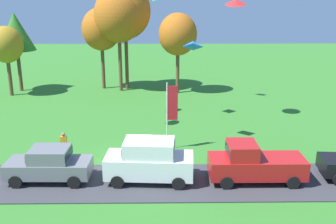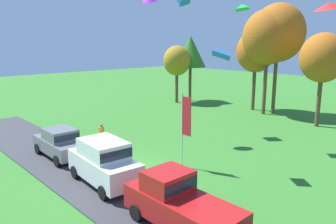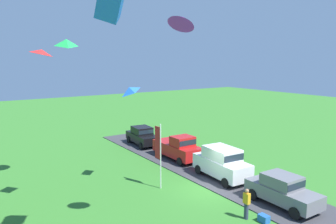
{
  "view_description": "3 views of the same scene",
  "coord_description": "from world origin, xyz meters",
  "px_view_note": "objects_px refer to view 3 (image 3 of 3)",
  "views": [
    {
      "loc": [
        1.85,
        -21.01,
        9.56
      ],
      "look_at": [
        2.2,
        3.5,
        2.25
      ],
      "focal_mm": 42.0,
      "sensor_mm": 36.0,
      "label": 1
    },
    {
      "loc": [
        14.83,
        -10.22,
        7.13
      ],
      "look_at": [
        0.2,
        3.32,
        2.88
      ],
      "focal_mm": 35.0,
      "sensor_mm": 36.0,
      "label": 2
    },
    {
      "loc": [
        -15.55,
        13.92,
        8.57
      ],
      "look_at": [
        -0.53,
        3.83,
        5.67
      ],
      "focal_mm": 35.0,
      "sensor_mm": 36.0,
      "label": 3
    }
  ],
  "objects_px": {
    "cooler_box": "(264,219)",
    "kite_diamond_trailing_tail": "(129,90)",
    "flag_banner": "(159,147)",
    "kite_diamond_topmost": "(66,43)",
    "kite_delta_high_right": "(182,21)",
    "kite_delta_low_drifter": "(41,52)",
    "car_sedan_far_end": "(142,135)",
    "car_pickup_by_flagpole": "(178,147)",
    "kite_box_high_left": "(110,3)",
    "car_sedan_mid_row": "(282,189)",
    "person_watching_sky": "(246,204)",
    "car_suv_near_entrance": "(222,162)"
  },
  "relations": [
    {
      "from": "person_watching_sky",
      "to": "cooler_box",
      "type": "distance_m",
      "value": 1.15
    },
    {
      "from": "car_sedan_mid_row",
      "to": "cooler_box",
      "type": "relative_size",
      "value": 7.92
    },
    {
      "from": "car_sedan_mid_row",
      "to": "car_pickup_by_flagpole",
      "type": "bearing_deg",
      "value": -1.0
    },
    {
      "from": "car_pickup_by_flagpole",
      "to": "car_sedan_far_end",
      "type": "xyz_separation_m",
      "value": [
        6.0,
        0.17,
        -0.07
      ]
    },
    {
      "from": "kite_delta_low_drifter",
      "to": "flag_banner",
      "type": "bearing_deg",
      "value": -128.82
    },
    {
      "from": "car_suv_near_entrance",
      "to": "kite_box_high_left",
      "type": "relative_size",
      "value": 3.99
    },
    {
      "from": "flag_banner",
      "to": "cooler_box",
      "type": "xyz_separation_m",
      "value": [
        -7.23,
        -2.05,
        -2.59
      ]
    },
    {
      "from": "car_suv_near_entrance",
      "to": "kite_diamond_topmost",
      "type": "distance_m",
      "value": 13.41
    },
    {
      "from": "car_suv_near_entrance",
      "to": "flag_banner",
      "type": "height_order",
      "value": "flag_banner"
    },
    {
      "from": "car_pickup_by_flagpole",
      "to": "kite_box_high_left",
      "type": "xyz_separation_m",
      "value": [
        -10.55,
        10.73,
        9.54
      ]
    },
    {
      "from": "car_sedan_mid_row",
      "to": "person_watching_sky",
      "type": "relative_size",
      "value": 2.59
    },
    {
      "from": "kite_box_high_left",
      "to": "kite_delta_low_drifter",
      "type": "distance_m",
      "value": 11.28
    },
    {
      "from": "car_pickup_by_flagpole",
      "to": "flag_banner",
      "type": "xyz_separation_m",
      "value": [
        -4.23,
        4.67,
        1.69
      ]
    },
    {
      "from": "kite_box_high_left",
      "to": "kite_diamond_topmost",
      "type": "relative_size",
      "value": 1.34
    },
    {
      "from": "car_suv_near_entrance",
      "to": "kite_diamond_topmost",
      "type": "height_order",
      "value": "kite_diamond_topmost"
    },
    {
      "from": "flag_banner",
      "to": "kite_diamond_trailing_tail",
      "type": "height_order",
      "value": "kite_diamond_trailing_tail"
    },
    {
      "from": "car_sedan_far_end",
      "to": "cooler_box",
      "type": "distance_m",
      "value": 17.65
    },
    {
      "from": "kite_diamond_topmost",
      "to": "kite_delta_low_drifter",
      "type": "distance_m",
      "value": 5.64
    },
    {
      "from": "car_pickup_by_flagpole",
      "to": "car_suv_near_entrance",
      "type": "bearing_deg",
      "value": 179.22
    },
    {
      "from": "car_suv_near_entrance",
      "to": "flag_banner",
      "type": "xyz_separation_m",
      "value": [
        1.23,
        4.6,
        1.5
      ]
    },
    {
      "from": "kite_box_high_left",
      "to": "kite_delta_low_drifter",
      "type": "relative_size",
      "value": 0.77
    },
    {
      "from": "car_sedan_mid_row",
      "to": "kite_delta_high_right",
      "type": "relative_size",
      "value": 3.7
    },
    {
      "from": "car_sedan_far_end",
      "to": "kite_diamond_topmost",
      "type": "height_order",
      "value": "kite_diamond_topmost"
    },
    {
      "from": "person_watching_sky",
      "to": "kite_box_high_left",
      "type": "bearing_deg",
      "value": 89.09
    },
    {
      "from": "car_pickup_by_flagpole",
      "to": "kite_diamond_trailing_tail",
      "type": "xyz_separation_m",
      "value": [
        -2.81,
        6.06,
        5.48
      ]
    },
    {
      "from": "car_sedan_mid_row",
      "to": "cooler_box",
      "type": "height_order",
      "value": "car_sedan_mid_row"
    },
    {
      "from": "person_watching_sky",
      "to": "flag_banner",
      "type": "xyz_separation_m",
      "value": [
        6.44,
        1.54,
        1.92
      ]
    },
    {
      "from": "kite_delta_high_right",
      "to": "kite_delta_low_drifter",
      "type": "height_order",
      "value": "kite_delta_high_right"
    },
    {
      "from": "car_suv_near_entrance",
      "to": "person_watching_sky",
      "type": "height_order",
      "value": "car_suv_near_entrance"
    },
    {
      "from": "car_suv_near_entrance",
      "to": "car_pickup_by_flagpole",
      "type": "distance_m",
      "value": 5.46
    },
    {
      "from": "kite_diamond_topmost",
      "to": "car_sedan_mid_row",
      "type": "bearing_deg",
      "value": -118.49
    },
    {
      "from": "person_watching_sky",
      "to": "kite_delta_high_right",
      "type": "distance_m",
      "value": 10.25
    },
    {
      "from": "cooler_box",
      "to": "kite_diamond_topmost",
      "type": "relative_size",
      "value": 0.63
    },
    {
      "from": "flag_banner",
      "to": "car_sedan_mid_row",
      "type": "bearing_deg",
      "value": -145.44
    },
    {
      "from": "car_suv_near_entrance",
      "to": "cooler_box",
      "type": "height_order",
      "value": "car_suv_near_entrance"
    },
    {
      "from": "car_sedan_mid_row",
      "to": "car_pickup_by_flagpole",
      "type": "height_order",
      "value": "car_pickup_by_flagpole"
    },
    {
      "from": "car_sedan_far_end",
      "to": "car_pickup_by_flagpole",
      "type": "bearing_deg",
      "value": -178.4
    },
    {
      "from": "flag_banner",
      "to": "kite_delta_low_drifter",
      "type": "bearing_deg",
      "value": 51.18
    },
    {
      "from": "car_sedan_far_end",
      "to": "cooler_box",
      "type": "relative_size",
      "value": 8.08
    },
    {
      "from": "cooler_box",
      "to": "kite_diamond_trailing_tail",
      "type": "xyz_separation_m",
      "value": [
        8.65,
        3.44,
        6.38
      ]
    },
    {
      "from": "person_watching_sky",
      "to": "kite_delta_low_drifter",
      "type": "height_order",
      "value": "kite_delta_low_drifter"
    },
    {
      "from": "car_suv_near_entrance",
      "to": "flag_banner",
      "type": "distance_m",
      "value": 4.99
    },
    {
      "from": "car_sedan_far_end",
      "to": "cooler_box",
      "type": "xyz_separation_m",
      "value": [
        -17.46,
        2.46,
        -0.84
      ]
    },
    {
      "from": "cooler_box",
      "to": "kite_box_high_left",
      "type": "distance_m",
      "value": 13.25
    },
    {
      "from": "kite_diamond_topmost",
      "to": "car_suv_near_entrance",
      "type": "bearing_deg",
      "value": -92.35
    },
    {
      "from": "kite_delta_high_right",
      "to": "kite_delta_low_drifter",
      "type": "relative_size",
      "value": 0.78
    },
    {
      "from": "person_watching_sky",
      "to": "kite_diamond_topmost",
      "type": "bearing_deg",
      "value": 53.35
    },
    {
      "from": "kite_delta_high_right",
      "to": "kite_diamond_trailing_tail",
      "type": "height_order",
      "value": "kite_delta_high_right"
    },
    {
      "from": "kite_delta_high_right",
      "to": "kite_diamond_trailing_tail",
      "type": "bearing_deg",
      "value": -9.3
    },
    {
      "from": "car_sedan_far_end",
      "to": "kite_delta_high_right",
      "type": "bearing_deg",
      "value": 156.44
    }
  ]
}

